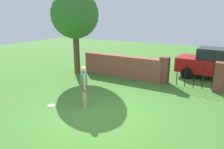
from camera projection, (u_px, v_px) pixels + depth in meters
The scene contains 7 objects.
ground_plane at pixel (96, 114), 7.71m from camera, with size 40.00×40.00×0.00m, color #3D7528.
brick_wall at pixel (122, 66), 12.28m from camera, with size 4.81×0.50×1.23m, color brown.
tree at pixel (75, 15), 12.22m from camera, with size 2.76×2.76×4.87m.
person at pixel (84, 85), 8.12m from camera, with size 0.41×0.42×1.62m.
fence_gate at pixel (190, 73), 10.42m from camera, with size 3.03×0.44×1.40m.
car at pixel (217, 64), 11.70m from camera, with size 4.29×2.10×1.72m.
frisbee_green at pixel (51, 106), 8.39m from camera, with size 0.27×0.27×0.02m, color green.
Camera 1 is at (4.02, -5.78, 3.49)m, focal length 33.95 mm.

